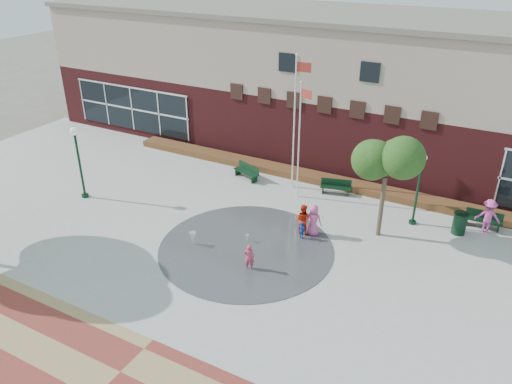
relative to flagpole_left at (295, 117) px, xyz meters
The scene contains 21 objects.
ground 11.09m from the flagpole_left, 85.29° to the right, with size 120.00×120.00×0.00m, color #666056.
plaza_concrete 7.60m from the flagpole_left, 82.26° to the right, with size 46.00×18.00×0.01m, color #A8A8A0.
splash_pad 8.43m from the flagpole_left, 83.33° to the right, with size 8.40×8.40×0.01m, color #383A3D.
library_building 7.39m from the flagpole_left, 83.50° to the left, with size 44.40×10.40×9.20m.
flower_bed 4.70m from the flagpole_left, 60.16° to the left, with size 26.00×1.20×0.40m, color maroon.
flagpole_left is the anchor object (origin of this frame).
flagpole_right 1.42m from the flagpole_left, 53.17° to the right, with size 0.79×0.34×6.75m.
lamp_left 12.25m from the flagpole_left, 145.42° to the right, with size 0.45×0.45×4.23m.
lamp_right 7.63m from the flagpole_left, ahead, with size 0.42×0.42×3.94m.
bench_left 5.09m from the flagpole_left, behind, with size 1.92×1.11×0.93m.
bench_mid 4.86m from the flagpole_left, ahead, with size 1.82×0.94×0.88m.
bench_right 11.35m from the flagpole_left, ahead, with size 1.81×0.55×0.90m.
trash_can 10.32m from the flagpole_left, ahead, with size 0.72×0.72×1.18m.
tree_mid 6.74m from the flagpole_left, 25.59° to the right, with size 3.11×3.11×5.25m.
water_jet_a 9.35m from the flagpole_left, 101.10° to the right, with size 0.34×0.34×0.66m, color white.
water_jet_b 7.96m from the flagpole_left, 84.71° to the right, with size 0.17×0.17×0.38m, color white.
child_splash 9.48m from the flagpole_left, 78.22° to the right, with size 0.46×0.30×1.26m, color #C13855.
adult_red 6.39m from the flagpole_left, 60.05° to the right, with size 0.80×0.62×1.64m, color red.
adult_pink 6.51m from the flagpole_left, 54.50° to the right, with size 0.81×0.53×1.65m, color #D95395.
child_blue 7.00m from the flagpole_left, 60.81° to the right, with size 0.56×0.23×0.95m, color blue.
person_bench 11.28m from the flagpole_left, ahead, with size 1.18×0.68×1.83m, color #DC479F.
Camera 1 is at (10.04, -14.49, 13.25)m, focal length 35.00 mm.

